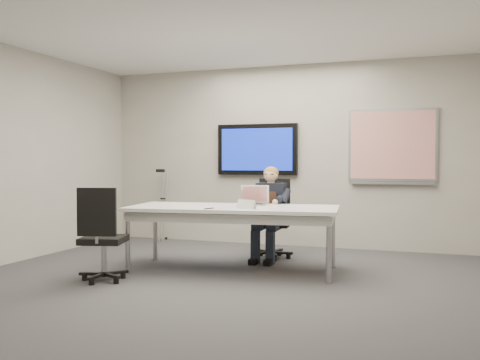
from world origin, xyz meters
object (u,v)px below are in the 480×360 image
(conference_table, at_px, (233,214))
(seated_person, at_px, (268,223))
(office_chair_near, at_px, (102,252))
(laptop, at_px, (253,200))
(office_chair_far, at_px, (273,233))

(conference_table, height_order, seated_person, seated_person)
(conference_table, bearing_deg, office_chair_near, -144.05)
(office_chair_near, distance_m, laptop, 1.92)
(conference_table, relative_size, seated_person, 2.10)
(office_chair_far, height_order, office_chair_near, office_chair_far)
(office_chair_far, xyz_separation_m, seated_person, (0.01, -0.24, 0.17))
(office_chair_near, relative_size, laptop, 2.57)
(office_chair_far, bearing_deg, laptop, -100.75)
(seated_person, relative_size, laptop, 3.09)
(laptop, bearing_deg, office_chair_near, -148.64)
(seated_person, distance_m, laptop, 0.57)
(conference_table, xyz_separation_m, laptop, (0.16, 0.27, 0.15))
(office_chair_near, relative_size, seated_person, 0.83)
(office_chair_near, height_order, seated_person, seated_person)
(office_chair_far, xyz_separation_m, office_chair_near, (-1.34, -2.04, -0.01))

